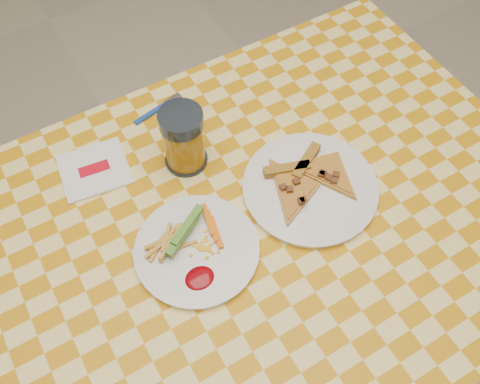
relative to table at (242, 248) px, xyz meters
name	(u,v)px	position (x,y,z in m)	size (l,w,h in m)	color
ground	(241,346)	(0.00, 0.00, -0.68)	(8.00, 8.00, 0.00)	#BCAF98
table	(242,248)	(0.00, 0.00, 0.00)	(1.28, 0.88, 0.76)	silver
plate_left	(197,250)	(-0.10, 0.00, 0.08)	(0.23, 0.23, 0.01)	white
plate_right	(310,188)	(0.17, 0.01, 0.08)	(0.27, 0.27, 0.01)	white
fries_veggies	(189,242)	(-0.10, 0.02, 0.10)	(0.17, 0.16, 0.04)	gold
pizza_slices	(308,179)	(0.17, 0.03, 0.09)	(0.26, 0.22, 0.02)	gold
drink_glass	(184,139)	(-0.02, 0.20, 0.14)	(0.09, 0.09, 0.15)	black
napkin	(94,170)	(-0.19, 0.28, 0.08)	(0.15, 0.14, 0.01)	white
fork	(159,108)	(0.00, 0.36, 0.08)	(0.13, 0.04, 0.01)	#163A97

